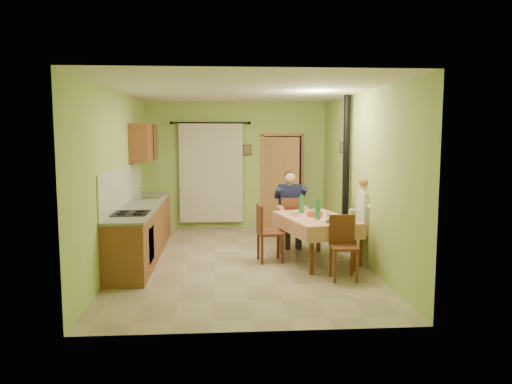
{
  "coord_description": "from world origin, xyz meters",
  "views": [
    {
      "loc": [
        -0.33,
        -8.16,
        2.14
      ],
      "look_at": [
        0.25,
        0.1,
        1.15
      ],
      "focal_mm": 35.0,
      "sensor_mm": 36.0,
      "label": 1
    }
  ],
  "objects": [
    {
      "name": "room_shell",
      "position": [
        0.0,
        0.0,
        1.82
      ],
      "size": [
        4.04,
        6.04,
        2.82
      ],
      "color": "#ADD06B",
      "rests_on": "ground"
    },
    {
      "name": "chair_near",
      "position": [
        1.44,
        -1.16,
        0.29
      ],
      "size": [
        0.39,
        0.39,
        0.93
      ],
      "rotation": [
        0.0,
        0.0,
        3.12
      ],
      "color": "brown",
      "rests_on": "ground"
    },
    {
      "name": "chair_left",
      "position": [
        0.46,
        -0.06,
        0.29
      ],
      "size": [
        0.44,
        0.44,
        0.96
      ],
      "rotation": [
        0.0,
        0.0,
        -1.46
      ],
      "color": "brown",
      "rests_on": "ground"
    },
    {
      "name": "curtain",
      "position": [
        -0.55,
        2.9,
        1.26
      ],
      "size": [
        1.7,
        0.07,
        2.22
      ],
      "color": "black",
      "rests_on": "ground"
    },
    {
      "name": "doorway",
      "position": [
        1.03,
        2.88,
        1.05
      ],
      "size": [
        0.96,
        0.42,
        2.15
      ],
      "color": "black",
      "rests_on": "ground"
    },
    {
      "name": "stove_flue",
      "position": [
        1.9,
        0.6,
        1.02
      ],
      "size": [
        0.24,
        0.24,
        2.8
      ],
      "color": "black",
      "rests_on": "ground"
    },
    {
      "name": "upper_cabinets",
      "position": [
        -1.82,
        1.7,
        1.95
      ],
      "size": [
        0.35,
        1.4,
        0.7
      ],
      "primitive_type": "cube",
      "color": "brown",
      "rests_on": "room_shell"
    },
    {
      "name": "picture_back",
      "position": [
        0.25,
        2.97,
        1.75
      ],
      "size": [
        0.19,
        0.03,
        0.23
      ],
      "primitive_type": "cube",
      "color": "black",
      "rests_on": "room_shell"
    },
    {
      "name": "man_far",
      "position": [
        0.94,
        0.92,
        0.88
      ],
      "size": [
        0.6,
        0.48,
        1.39
      ],
      "rotation": [
        0.0,
        0.0,
        0.06
      ],
      "color": "#141938",
      "rests_on": "chair_far"
    },
    {
      "name": "dining_table",
      "position": [
        1.22,
        -0.15,
        0.38
      ],
      "size": [
        1.31,
        1.79,
        0.76
      ],
      "rotation": [
        0.0,
        0.0,
        0.22
      ],
      "color": "tan",
      "rests_on": "ground"
    },
    {
      "name": "floor",
      "position": [
        0.0,
        0.0,
        0.0
      ],
      "size": [
        4.0,
        6.0,
        0.01
      ],
      "primitive_type": "cube",
      "color": "tan",
      "rests_on": "ground"
    },
    {
      "name": "chair_far",
      "position": [
        0.94,
        0.91,
        0.29
      ],
      "size": [
        0.42,
        0.42,
        0.96
      ],
      "rotation": [
        0.0,
        0.0,
        0.06
      ],
      "color": "brown",
      "rests_on": "ground"
    },
    {
      "name": "tableware",
      "position": [
        1.27,
        -0.25,
        0.83
      ],
      "size": [
        0.95,
        1.52,
        0.33
      ],
      "color": "white",
      "rests_on": "dining_table"
    },
    {
      "name": "chair_right",
      "position": [
        2.07,
        -0.3,
        0.29
      ],
      "size": [
        0.41,
        0.41,
        0.95
      ],
      "rotation": [
        0.0,
        0.0,
        1.63
      ],
      "color": "brown",
      "rests_on": "ground"
    },
    {
      "name": "man_right",
      "position": [
        2.05,
        -0.3,
        0.88
      ],
      "size": [
        0.48,
        0.6,
        1.39
      ],
      "rotation": [
        0.0,
        0.0,
        1.63
      ],
      "color": "silver",
      "rests_on": "chair_right"
    },
    {
      "name": "picture_right",
      "position": [
        1.97,
        1.2,
        1.85
      ],
      "size": [
        0.03,
        0.31,
        0.21
      ],
      "primitive_type": "cube",
      "color": "brown",
      "rests_on": "room_shell"
    },
    {
      "name": "kitchen_run",
      "position": [
        -1.71,
        0.4,
        0.48
      ],
      "size": [
        0.64,
        3.64,
        1.56
      ],
      "color": "brown",
      "rests_on": "ground"
    }
  ]
}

